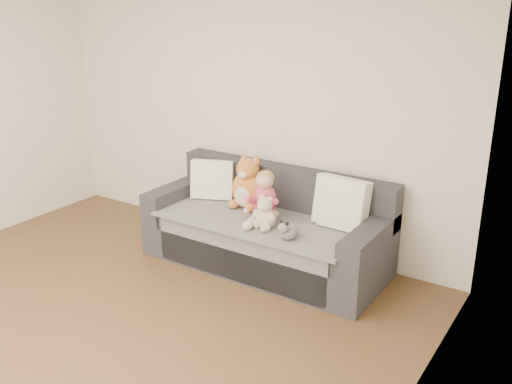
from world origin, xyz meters
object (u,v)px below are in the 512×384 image
Objects in this scene: teddy_bear at (265,215)px; sippy_cup at (263,217)px; toddler at (264,200)px; plush_cat at (249,187)px; sofa at (267,232)px.

teddy_bear reaches higher than sippy_cup.
teddy_bear is at bearing -44.68° from sippy_cup.
toddler is 0.86× the size of plush_cat.
sofa is at bearing 109.77° from sippy_cup.
plush_cat is at bearing 146.32° from teddy_bear.
toddler is at bearing 133.07° from teddy_bear.
sippy_cup is at bearing -82.77° from toddler.
sippy_cup is at bearing 143.29° from teddy_bear.
plush_cat reaches higher than sippy_cup.
plush_cat reaches higher than teddy_bear.
toddler reaches higher than teddy_bear.
toddler is 3.92× the size of sippy_cup.
teddy_bear is (0.11, -0.15, -0.07)m from toddler.
sofa is 0.30m from sippy_cup.
plush_cat is at bearing 138.99° from sippy_cup.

